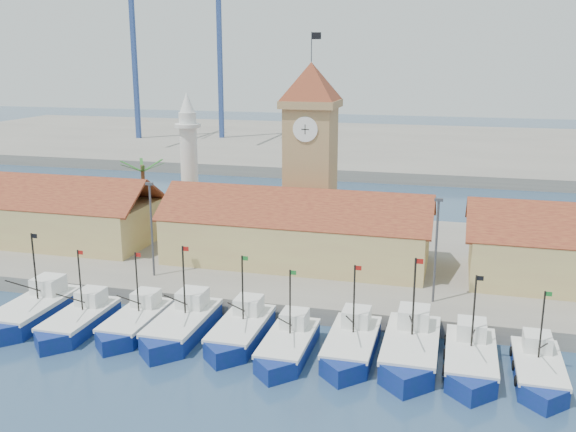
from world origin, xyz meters
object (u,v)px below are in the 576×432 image
(boat_0, at_px, (32,312))
(boat_5, at_px, (287,347))
(minaret, at_px, (189,162))
(clock_tower, at_px, (311,150))

(boat_0, height_order, boat_5, boat_0)
(boat_5, relative_size, minaret, 0.56)
(minaret, bearing_deg, boat_5, -54.17)
(clock_tower, distance_m, minaret, 15.30)
(boat_5, xyz_separation_m, minaret, (-18.83, 26.08, 9.02))
(boat_0, bearing_deg, boat_5, -1.56)
(boat_0, xyz_separation_m, clock_tower, (18.66, 23.46, 11.14))
(boat_5, xyz_separation_m, clock_tower, (-3.83, 24.08, 11.25))
(boat_0, bearing_deg, clock_tower, 51.50)
(boat_0, distance_m, boat_5, 22.50)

